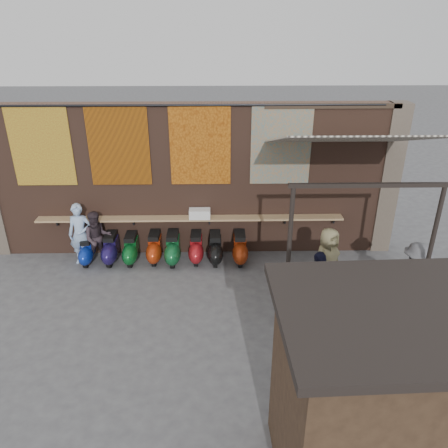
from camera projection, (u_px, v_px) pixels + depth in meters
The scene contains 32 objects.
ground at pixel (187, 306), 9.78m from camera, with size 70.00×70.00×0.00m, color #474749.
brick_wall at pixel (190, 181), 11.37m from camera, with size 10.00×0.40×4.00m, color brown.
pier_right at pixel (388, 180), 11.46m from camera, with size 0.50×0.50×4.00m, color #4C4238.
eating_counter at pixel (190, 218), 11.42m from camera, with size 8.00×0.32×0.05m, color #9E7A51.
shelf_box at pixel (200, 214), 11.33m from camera, with size 0.54×0.29×0.24m, color white.
tapestry_redgold at pixel (41, 147), 10.68m from camera, with size 1.50×0.02×2.00m, color maroon.
tapestry_sun at pixel (119, 146), 10.71m from camera, with size 1.50×0.02×2.00m, color #CC640C.
tapestry_orange at pixel (200, 146), 10.75m from camera, with size 1.50×0.02×2.00m, color #B46316.
tapestry_multi at pixel (281, 145), 10.78m from camera, with size 1.50×0.02×2.00m, color teal.
hang_rail at pixel (187, 105), 10.31m from camera, with size 0.06×0.06×9.50m, color black.
scooter_stool_0 at pixel (87, 251), 11.38m from camera, with size 0.32×0.72×0.68m, color #0D2998, non-canonical shape.
scooter_stool_1 at pixel (111, 249), 11.40m from camera, with size 0.37×0.82×0.78m, color #1C1247, non-canonical shape.
scooter_stool_2 at pixel (131, 249), 11.40m from camera, with size 0.36×0.81×0.77m, color #0C541F, non-canonical shape.
scooter_stool_3 at pixel (155, 248), 11.45m from camera, with size 0.37×0.82×0.78m, color #AA2D0D, non-canonical shape.
scooter_stool_4 at pixel (173, 248), 11.38m from camera, with size 0.39×0.86×0.82m, color #105429, non-canonical shape.
scooter_stool_5 at pixel (196, 248), 11.45m from camera, with size 0.36×0.81×0.77m, color maroon, non-canonical shape.
scooter_stool_6 at pixel (215, 249), 11.40m from camera, with size 0.37×0.83×0.79m, color black, non-canonical shape.
scooter_stool_7 at pixel (240, 248), 11.41m from camera, with size 0.38×0.84×0.80m, color maroon, non-canonical shape.
diner_left at pixel (80, 234), 11.19m from camera, with size 0.60×0.40×1.66m, color #97B5DC.
diner_right at pixel (98, 238), 11.20m from camera, with size 0.71×0.55×1.46m, color #30262C.
shopper_navy at pixel (318, 284), 9.18m from camera, with size 0.91×0.38×1.56m, color black.
shopper_grey at pixel (413, 278), 9.35m from camera, with size 1.05×0.61×1.63m, color #58585D.
shopper_tan at pixel (327, 260), 10.06m from camera, with size 0.78×0.51×1.60m, color #867D55.
market_stall at pixel (382, 405), 5.57m from camera, with size 2.55×1.91×2.76m, color black.
stall_roof at pixel (402, 313), 4.96m from camera, with size 2.85×2.20×0.12m, color black.
stall_sign at pixel (363, 318), 6.20m from camera, with size 1.20×0.04×0.50m, color gold.
stall_shelf at pixel (354, 371), 6.62m from camera, with size 2.11×0.10×0.06m, color #473321.
awning_canvas at pixel (350, 139), 9.14m from camera, with size 3.20×3.40×0.03m, color beige.
awning_ledger at pixel (333, 106), 10.40m from camera, with size 3.30×0.08×0.12m, color #33261C.
awning_header at pixel (370, 185), 7.99m from camera, with size 3.00×0.08×0.08m, color black.
awning_post_left at pixel (288, 258), 8.62m from camera, with size 0.09×0.09×3.10m, color black.
awning_post_right at pixel (429, 257), 8.66m from camera, with size 0.09×0.09×3.10m, color black.
Camera 1 is at (0.68, -8.07, 5.86)m, focal length 35.00 mm.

